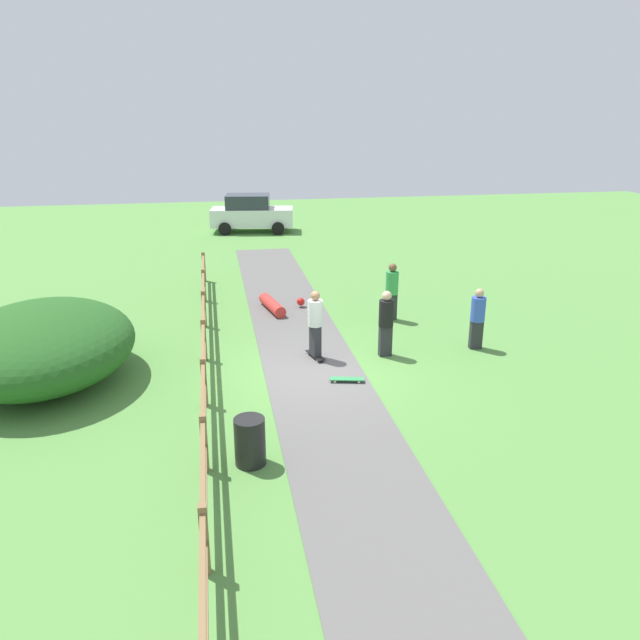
% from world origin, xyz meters
% --- Properties ---
extents(ground_plane, '(60.00, 60.00, 0.00)m').
position_xyz_m(ground_plane, '(0.00, 0.00, 0.00)').
color(ground_plane, '#568E42').
extents(asphalt_path, '(2.40, 28.00, 0.02)m').
position_xyz_m(asphalt_path, '(0.00, 0.00, 0.01)').
color(asphalt_path, '#605E5B').
rests_on(asphalt_path, ground_plane).
extents(wooden_fence, '(0.12, 18.12, 1.10)m').
position_xyz_m(wooden_fence, '(-2.60, 0.00, 0.67)').
color(wooden_fence, olive).
rests_on(wooden_fence, ground_plane).
extents(bush_large, '(4.13, 4.95, 1.80)m').
position_xyz_m(bush_large, '(-6.26, 0.69, 0.90)').
color(bush_large, '#23561E').
rests_on(bush_large, ground_plane).
extents(trash_bin, '(0.56, 0.56, 0.90)m').
position_xyz_m(trash_bin, '(-1.80, -3.77, 0.45)').
color(trash_bin, black).
rests_on(trash_bin, ground_plane).
extents(skater_riding, '(0.47, 0.82, 1.78)m').
position_xyz_m(skater_riding, '(0.19, 0.88, 1.01)').
color(skater_riding, black).
rests_on(skater_riding, asphalt_path).
extents(skater_fallen, '(1.42, 1.73, 0.36)m').
position_xyz_m(skater_fallen, '(-0.42, 4.99, 0.20)').
color(skater_fallen, red).
rests_on(skater_fallen, asphalt_path).
extents(skateboard_loose, '(0.82, 0.37, 0.08)m').
position_xyz_m(skateboard_loose, '(0.67, -0.69, 0.09)').
color(skateboard_loose, '#338C4C').
rests_on(skateboard_loose, asphalt_path).
extents(bystander_blue, '(0.42, 0.42, 1.66)m').
position_xyz_m(bystander_blue, '(4.53, 0.84, 0.91)').
color(bystander_blue, '#2D2D33').
rests_on(bystander_blue, ground_plane).
extents(bystander_black, '(0.39, 0.39, 1.75)m').
position_xyz_m(bystander_black, '(2.01, 0.77, 0.96)').
color(bystander_black, '#2D2D33').
rests_on(bystander_black, ground_plane).
extents(bystander_green, '(0.52, 0.52, 1.76)m').
position_xyz_m(bystander_green, '(2.97, 3.49, 0.97)').
color(bystander_green, '#2D2D33').
rests_on(bystander_green, ground_plane).
extents(parked_car_white, '(4.40, 2.44, 1.92)m').
position_xyz_m(parked_car_white, '(-0.15, 18.46, 0.96)').
color(parked_car_white, silver).
rests_on(parked_car_white, ground_plane).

